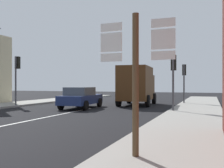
{
  "coord_description": "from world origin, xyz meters",
  "views": [
    {
      "loc": [
        7.78,
        -4.1,
        1.68
      ],
      "look_at": [
        2.65,
        9.26,
        1.69
      ],
      "focal_mm": 41.34,
      "sensor_mm": 36.0,
      "label": 1
    }
  ],
  "objects_px": {
    "route_sign_post": "(136,73)",
    "traffic_light_near_left": "(17,70)",
    "delivery_truck": "(137,85)",
    "traffic_light_near_right": "(173,70)",
    "traffic_light_far_right": "(184,75)",
    "sedan_far": "(81,97)"
  },
  "relations": [
    {
      "from": "sedan_far",
      "to": "traffic_light_near_left",
      "type": "distance_m",
      "value": 5.45
    },
    {
      "from": "traffic_light_far_right",
      "to": "delivery_truck",
      "type": "bearing_deg",
      "value": -146.94
    },
    {
      "from": "route_sign_post",
      "to": "traffic_light_far_right",
      "type": "distance_m",
      "value": 16.77
    },
    {
      "from": "route_sign_post",
      "to": "traffic_light_near_right",
      "type": "height_order",
      "value": "traffic_light_near_right"
    },
    {
      "from": "route_sign_post",
      "to": "delivery_truck",
      "type": "bearing_deg",
      "value": 105.39
    },
    {
      "from": "route_sign_post",
      "to": "traffic_light_near_right",
      "type": "relative_size",
      "value": 0.94
    },
    {
      "from": "route_sign_post",
      "to": "traffic_light_near_right",
      "type": "distance_m",
      "value": 10.22
    },
    {
      "from": "sedan_far",
      "to": "traffic_light_near_left",
      "type": "bearing_deg",
      "value": -173.08
    },
    {
      "from": "delivery_truck",
      "to": "traffic_light_far_right",
      "type": "bearing_deg",
      "value": 33.06
    },
    {
      "from": "sedan_far",
      "to": "traffic_light_near_right",
      "type": "distance_m",
      "value": 6.66
    },
    {
      "from": "delivery_truck",
      "to": "route_sign_post",
      "type": "height_order",
      "value": "route_sign_post"
    },
    {
      "from": "delivery_truck",
      "to": "traffic_light_near_right",
      "type": "xyz_separation_m",
      "value": [
        3.44,
        -4.33,
        0.87
      ]
    },
    {
      "from": "delivery_truck",
      "to": "route_sign_post",
      "type": "relative_size",
      "value": 1.6
    },
    {
      "from": "traffic_light_far_right",
      "to": "traffic_light_near_right",
      "type": "bearing_deg",
      "value": -90.0
    },
    {
      "from": "route_sign_post",
      "to": "traffic_light_near_left",
      "type": "relative_size",
      "value": 0.86
    },
    {
      "from": "delivery_truck",
      "to": "traffic_light_near_right",
      "type": "height_order",
      "value": "traffic_light_near_right"
    },
    {
      "from": "sedan_far",
      "to": "traffic_light_far_right",
      "type": "xyz_separation_m",
      "value": [
        6.4,
        6.11,
        1.7
      ]
    },
    {
      "from": "delivery_truck",
      "to": "traffic_light_far_right",
      "type": "xyz_separation_m",
      "value": [
        3.44,
        2.24,
        0.81
      ]
    },
    {
      "from": "traffic_light_far_right",
      "to": "traffic_light_near_left",
      "type": "distance_m",
      "value": 13.27
    },
    {
      "from": "traffic_light_near_right",
      "to": "sedan_far",
      "type": "bearing_deg",
      "value": 175.96
    },
    {
      "from": "traffic_light_far_right",
      "to": "sedan_far",
      "type": "bearing_deg",
      "value": -136.34
    },
    {
      "from": "route_sign_post",
      "to": "traffic_light_near_right",
      "type": "bearing_deg",
      "value": 93.13
    }
  ]
}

